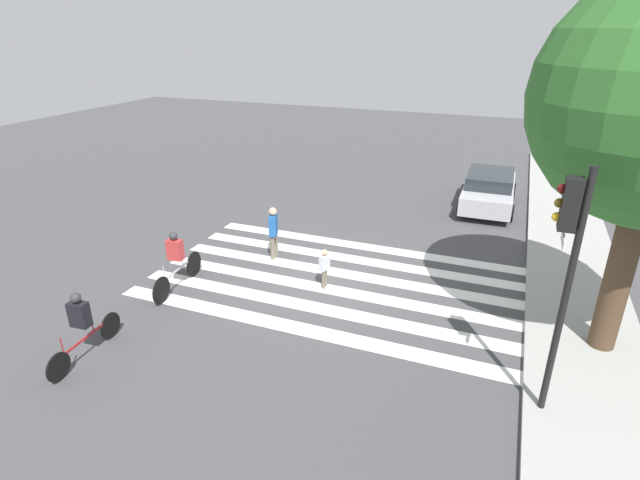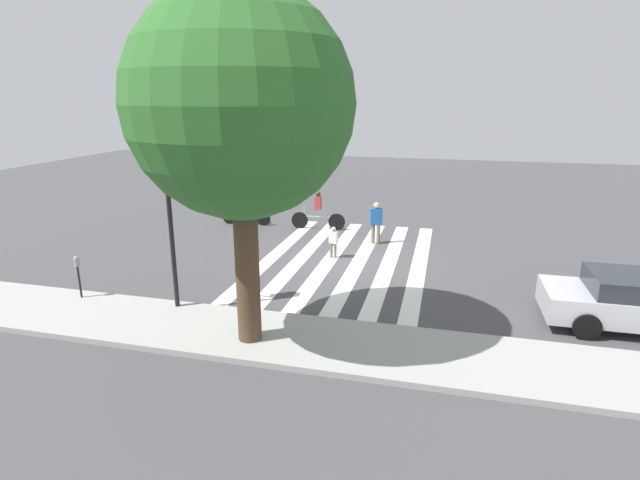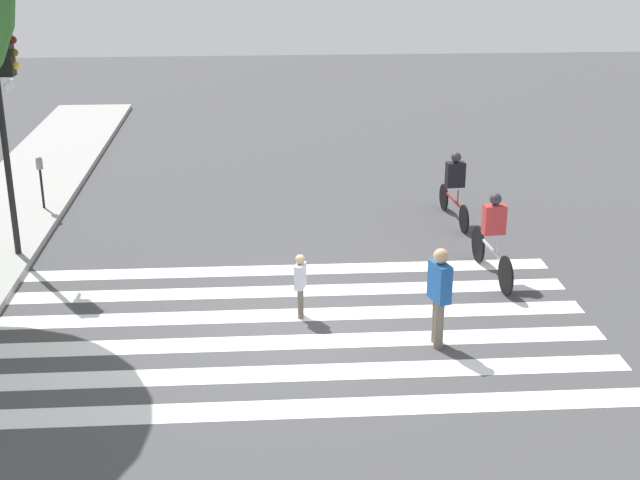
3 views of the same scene
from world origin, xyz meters
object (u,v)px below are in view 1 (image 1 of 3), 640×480
traffic_light (567,251)px  cyclist_near_curb (81,323)px  car_parked_far_curb (489,189)px  pedestrian_adult_yellow_jacket (325,266)px  cyclist_mid_street (176,259)px  pedestrian_child_with_backpack (273,230)px

traffic_light → cyclist_near_curb: size_ratio=2.14×
cyclist_near_curb → car_parked_far_curb: cyclist_near_curb is taller
traffic_light → pedestrian_adult_yellow_jacket: size_ratio=4.14×
pedestrian_adult_yellow_jacket → cyclist_near_curb: (4.78, -3.62, 0.22)m
traffic_light → cyclist_mid_street: 9.39m
cyclist_mid_street → pedestrian_child_with_backpack: bearing=146.0°
traffic_light → cyclist_mid_street: (-1.51, -8.95, -2.40)m
traffic_light → pedestrian_adult_yellow_jacket: bearing=-119.6°
pedestrian_child_with_backpack → cyclist_near_curb: pedestrian_child_with_backpack is taller
pedestrian_child_with_backpack → car_parked_far_curb: pedestrian_child_with_backpack is taller
traffic_light → pedestrian_child_with_backpack: (-4.20, -7.42, -2.35)m
pedestrian_adult_yellow_jacket → traffic_light: bearing=-102.5°
pedestrian_adult_yellow_jacket → car_parked_far_curb: size_ratio=0.25×
traffic_light → pedestrian_adult_yellow_jacket: traffic_light is taller
cyclist_near_curb → cyclist_mid_street: bearing=175.9°
pedestrian_child_with_backpack → cyclist_mid_street: bearing=133.8°
cyclist_mid_street → car_parked_far_curb: 12.34m
cyclist_mid_street → pedestrian_adult_yellow_jacket: bearing=108.1°
cyclist_mid_street → traffic_light: bearing=76.1°
pedestrian_adult_yellow_jacket → cyclist_near_curb: bearing=159.9°
pedestrian_child_with_backpack → cyclist_mid_street: (2.70, -1.53, -0.05)m
pedestrian_adult_yellow_jacket → cyclist_mid_street: bearing=129.5°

